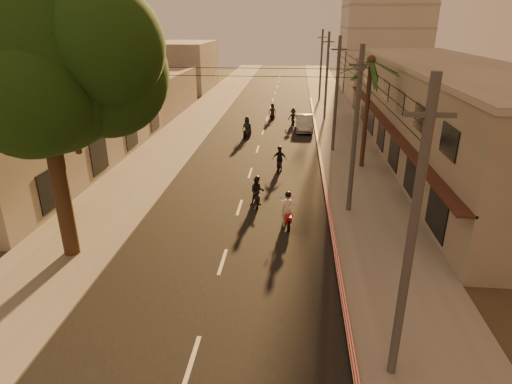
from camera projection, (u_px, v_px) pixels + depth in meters
ground at (215, 288)px, 17.33m from camera, size 160.00×160.00×0.00m
road at (258, 149)px, 35.79m from camera, size 10.00×140.00×0.02m
sidewalk_right at (348, 151)px, 35.14m from camera, size 5.00×140.00×0.12m
sidewalk_left at (170, 146)px, 36.40m from camera, size 5.00×140.00×0.12m
curb_stripe at (322, 169)px, 30.71m from camera, size 0.20×60.00×0.20m
shophouse_row at (444, 114)px, 31.40m from camera, size 8.80×34.20×7.30m
left_building at (55, 133)px, 30.45m from camera, size 8.20×24.20×5.20m
broadleaf_tree at (50, 64)px, 16.69m from camera, size 9.60×8.70×12.10m
palm_tree at (371, 67)px, 28.75m from camera, size 5.00×5.00×8.20m
utility_poles at (338, 69)px, 32.82m from camera, size 1.20×48.26×9.00m
filler_right at (379, 77)px, 56.57m from camera, size 8.00×14.00×6.00m
filler_left_near at (147, 94)px, 49.07m from camera, size 8.00×14.00×4.40m
filler_left_far at (185, 66)px, 65.20m from camera, size 8.00×14.00×7.00m
scooter_red at (288, 211)px, 22.20m from camera, size 0.84×1.98×1.96m
scooter_mid_a at (257, 192)px, 24.77m from camera, size 0.97×1.83×1.80m
scooter_mid_b at (279, 160)px, 30.46m from camera, size 1.04×1.87×1.83m
scooter_far_a at (247, 128)px, 39.00m from camera, size 1.17×1.96×1.96m
scooter_far_b at (293, 118)px, 43.36m from camera, size 1.20×1.86×1.83m
parked_car at (304, 123)px, 41.61m from camera, size 1.73×4.56×1.48m
scooter_far_c at (272, 112)px, 46.34m from camera, size 0.89×1.78×1.75m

